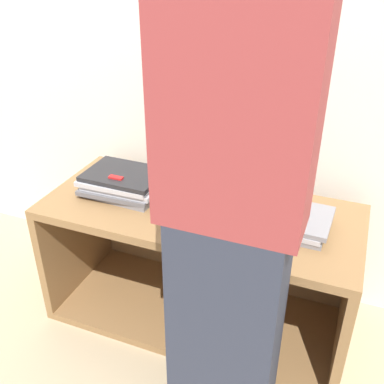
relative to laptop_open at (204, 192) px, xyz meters
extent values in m
plane|color=tan|center=(0.00, -0.33, -0.64)|extent=(12.00, 12.00, 0.00)
cube|color=silver|center=(0.00, 0.34, 0.56)|extent=(8.00, 0.05, 2.40)
cube|color=olive|center=(0.00, -0.04, -0.07)|extent=(1.29, 0.56, 0.04)
cube|color=olive|center=(0.00, -0.04, -0.62)|extent=(1.29, 0.56, 0.04)
cube|color=olive|center=(-0.63, -0.04, -0.34)|extent=(0.04, 0.56, 0.51)
cube|color=olive|center=(0.63, -0.04, -0.34)|extent=(0.04, 0.56, 0.51)
cube|color=olive|center=(0.00, 0.22, -0.34)|extent=(1.22, 0.04, 0.51)
cube|color=#333338|center=(0.00, -0.04, -0.04)|extent=(0.32, 0.23, 0.02)
cube|color=gray|center=(0.00, -0.03, -0.03)|extent=(0.26, 0.13, 0.00)
cube|color=#333338|center=(0.00, 0.09, 0.08)|extent=(0.32, 0.04, 0.23)
cube|color=black|center=(0.00, 0.08, 0.08)|extent=(0.28, 0.03, 0.20)
cube|color=gray|center=(-0.35, -0.04, -0.04)|extent=(0.33, 0.24, 0.02)
cube|color=slate|center=(-0.35, -0.05, -0.02)|extent=(0.33, 0.24, 0.02)
cube|color=#B7B7BC|center=(-0.34, -0.04, 0.00)|extent=(0.32, 0.23, 0.02)
cube|color=#B7B7BC|center=(-0.36, -0.05, 0.02)|extent=(0.32, 0.23, 0.02)
cube|color=#232326|center=(-0.35, -0.04, 0.04)|extent=(0.32, 0.23, 0.02)
cube|color=gray|center=(0.34, -0.04, -0.04)|extent=(0.32, 0.23, 0.02)
cube|color=#B7B7BC|center=(0.34, -0.04, -0.02)|extent=(0.33, 0.24, 0.02)
cube|color=gray|center=(0.36, -0.04, 0.00)|extent=(0.32, 0.24, 0.02)
cube|color=#2D3342|center=(0.26, -0.49, -0.21)|extent=(0.34, 0.20, 0.86)
cube|color=#993838|center=(0.26, -0.49, 0.57)|extent=(0.40, 0.20, 0.68)
cube|color=red|center=(-0.35, -0.10, 0.05)|extent=(0.06, 0.02, 0.01)
camera|label=1|loc=(0.54, -1.50, 0.91)|focal=42.00mm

